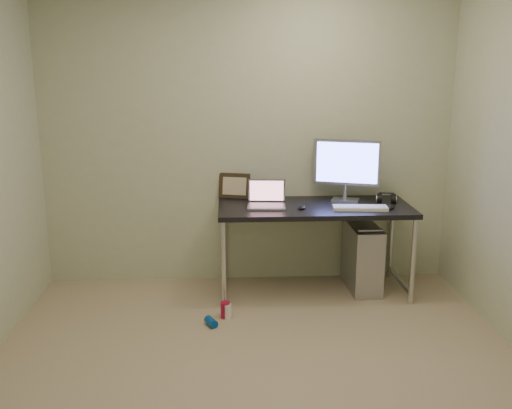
% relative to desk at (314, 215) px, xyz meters
% --- Properties ---
extents(floor, '(3.50, 3.50, 0.00)m').
position_rel_desk_xyz_m(floor, '(-0.53, -1.41, -0.67)').
color(floor, tan).
rests_on(floor, ground).
extents(wall_back, '(3.50, 0.02, 2.50)m').
position_rel_desk_xyz_m(wall_back, '(-0.53, 0.34, 0.58)').
color(wall_back, beige).
rests_on(wall_back, ground).
extents(desk, '(1.58, 0.69, 0.75)m').
position_rel_desk_xyz_m(desk, '(0.00, 0.00, 0.00)').
color(desk, black).
rests_on(desk, ground).
extents(tower_computer, '(0.25, 0.54, 0.59)m').
position_rel_desk_xyz_m(tower_computer, '(0.43, 0.05, -0.39)').
color(tower_computer, '#B4B4BA').
rests_on(tower_computer, ground).
extents(cable_a, '(0.01, 0.16, 0.69)m').
position_rel_desk_xyz_m(cable_a, '(0.38, 0.29, -0.27)').
color(cable_a, black).
rests_on(cable_a, ground).
extents(cable_b, '(0.02, 0.11, 0.71)m').
position_rel_desk_xyz_m(cable_b, '(0.47, 0.27, -0.29)').
color(cable_b, black).
rests_on(cable_b, ground).
extents(can_red, '(0.09, 0.09, 0.13)m').
position_rel_desk_xyz_m(can_red, '(-0.74, -0.49, -0.61)').
color(can_red, '#B31236').
rests_on(can_red, ground).
extents(can_white, '(0.07, 0.07, 0.11)m').
position_rel_desk_xyz_m(can_white, '(-0.72, -0.50, -0.61)').
color(can_white, white).
rests_on(can_white, ground).
extents(can_blue, '(0.11, 0.13, 0.06)m').
position_rel_desk_xyz_m(can_blue, '(-0.85, -0.63, -0.64)').
color(can_blue, '#0A47A1').
rests_on(can_blue, ground).
extents(laptop, '(0.33, 0.27, 0.21)m').
position_rel_desk_xyz_m(laptop, '(-0.40, -0.01, 0.13)').
color(laptop, '#B0B0B8').
rests_on(laptop, desk).
extents(monitor, '(0.54, 0.22, 0.52)m').
position_rel_desk_xyz_m(monitor, '(0.28, 0.15, 0.38)').
color(monitor, '#B0B0B8').
rests_on(monitor, desk).
extents(keyboard, '(0.44, 0.17, 0.03)m').
position_rel_desk_xyz_m(keyboard, '(0.34, -0.15, 0.09)').
color(keyboard, white).
rests_on(keyboard, desk).
extents(mouse_right, '(0.09, 0.12, 0.04)m').
position_rel_desk_xyz_m(mouse_right, '(0.59, -0.13, 0.10)').
color(mouse_right, black).
rests_on(mouse_right, desk).
extents(mouse_left, '(0.09, 0.12, 0.03)m').
position_rel_desk_xyz_m(mouse_left, '(-0.12, -0.10, 0.10)').
color(mouse_left, black).
rests_on(mouse_left, desk).
extents(headphones, '(0.17, 0.10, 0.11)m').
position_rel_desk_xyz_m(headphones, '(0.61, 0.08, 0.11)').
color(headphones, black).
rests_on(headphones, desk).
extents(picture_frame, '(0.28, 0.14, 0.22)m').
position_rel_desk_xyz_m(picture_frame, '(-0.65, 0.30, 0.19)').
color(picture_frame, black).
rests_on(picture_frame, desk).
extents(webcam, '(0.04, 0.04, 0.12)m').
position_rel_desk_xyz_m(webcam, '(-0.45, 0.27, 0.17)').
color(webcam, silver).
rests_on(webcam, desk).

